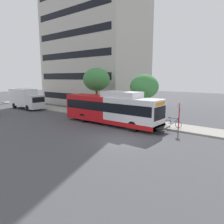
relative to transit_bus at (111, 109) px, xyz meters
The scene contains 10 objects.
ground_plane 5.86m from the transit_bus, 136.06° to the left, with size 120.00×120.00×0.00m, color #4C4C51.
sidewalk_curb 3.88m from the transit_bus, 32.46° to the left, with size 3.00×56.00×0.14m, color #A8A399.
transit_bus is the anchor object (origin of this frame).
bus_stop_sign_pole 7.06m from the transit_bus, 75.41° to the right, with size 0.10×0.36×2.60m.
bicycle_parked 6.59m from the transit_bus, 68.06° to the right, with size 0.52×1.76×1.02m.
street_tree_near_stop 4.75m from the transit_bus, 27.64° to the right, with size 3.26×3.26×5.30m.
street_tree_mid_block 7.23m from the transit_bus, 56.61° to the left, with size 3.63×3.63×6.22m.
box_truck_background 17.91m from the transit_bus, 89.46° to the left, with size 2.32×7.01×3.25m.
apartment_tower_backdrop 24.22m from the transit_bus, 48.75° to the left, with size 11.05×18.57×35.17m.
lattice_comm_tower 37.06m from the transit_bus, 64.30° to the left, with size 1.10×1.10×25.52m.
Camera 1 is at (-13.21, -9.73, 5.07)m, focal length 33.13 mm.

